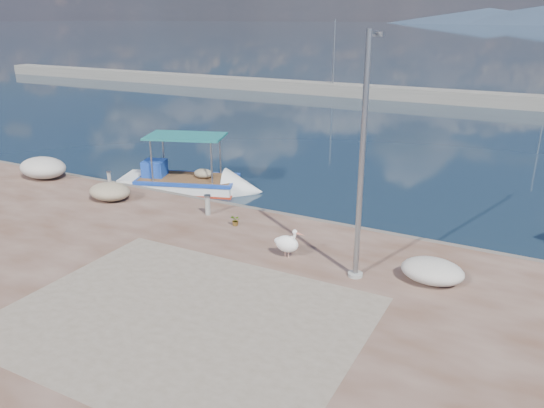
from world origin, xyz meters
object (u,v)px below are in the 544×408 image
at_px(pelican, 287,243).
at_px(bollard_near, 208,204).
at_px(boat_left, 187,185).
at_px(lamp_post, 362,169).

height_order(pelican, bollard_near, pelican).
bearing_deg(boat_left, bollard_near, -62.81).
bearing_deg(pelican, lamp_post, -2.61).
bearing_deg(boat_left, pelican, -53.18).
bearing_deg(bollard_near, boat_left, 136.34).
distance_m(lamp_post, bollard_near, 7.72).
bearing_deg(lamp_post, bollard_near, 161.91).
bearing_deg(pelican, bollard_near, 158.04).
height_order(boat_left, pelican, boat_left).
distance_m(boat_left, pelican, 9.65).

